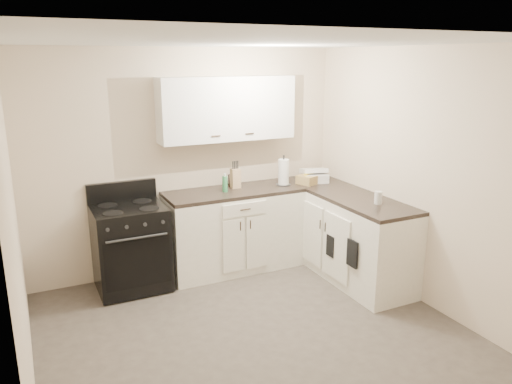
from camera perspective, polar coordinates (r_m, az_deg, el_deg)
name	(u,v)px	position (r m, az deg, el deg)	size (l,w,h in m)	color
floor	(258,338)	(4.57, 0.20, -16.32)	(3.60, 3.60, 0.00)	#473F38
ceiling	(258,42)	(3.91, 0.24, 16.79)	(3.60, 3.60, 0.00)	white
wall_back	(188,162)	(5.69, -7.78, 3.45)	(3.60, 3.60, 0.00)	beige
wall_right	(425,179)	(5.09, 18.74, 1.41)	(3.60, 3.60, 0.00)	beige
wall_left	(15,234)	(3.69, -25.88, -4.39)	(3.60, 3.60, 0.00)	beige
wall_front	(415,291)	(2.67, 17.75, -10.77)	(3.60, 3.60, 0.00)	beige
base_cabinets_back	(234,231)	(5.78, -2.54, -4.49)	(1.55, 0.60, 0.90)	white
base_cabinets_right	(344,235)	(5.75, 10.00, -4.81)	(0.60, 1.90, 0.90)	white
countertop_back	(233,192)	(5.64, -2.60, 0.02)	(1.55, 0.60, 0.04)	black
countertop_right	(346,195)	(5.61, 10.22, -0.29)	(0.60, 1.90, 0.04)	black
upper_cabinets	(227,109)	(5.61, -3.33, 9.49)	(1.55, 0.30, 0.70)	white
stove	(131,247)	(5.42, -14.10, -6.17)	(0.73, 0.63, 0.89)	black
knife_block	(236,178)	(5.71, -2.36, 1.57)	(0.10, 0.09, 0.22)	#CEB37F
paper_towel	(284,172)	(5.84, 3.17, 2.27)	(0.13, 0.13, 0.30)	white
soap_bottle	(225,184)	(5.56, -3.57, 0.92)	(0.06, 0.06, 0.18)	#389356
picture_frame	(232,179)	(5.85, -2.71, 1.45)	(0.11, 0.01, 0.13)	black
wicker_basket	(310,179)	(5.97, 6.21, 1.51)	(0.31, 0.21, 0.10)	tan
countertop_grill	(314,177)	(6.05, 6.65, 1.69)	(0.29, 0.27, 0.11)	white
glass_jar	(378,198)	(5.24, 13.79, -0.63)	(0.08, 0.08, 0.13)	silver
oven_mitt_near	(352,254)	(5.11, 10.94, -6.92)	(0.02, 0.16, 0.28)	black
oven_mitt_far	(330,246)	(5.42, 8.50, -6.13)	(0.02, 0.13, 0.23)	black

